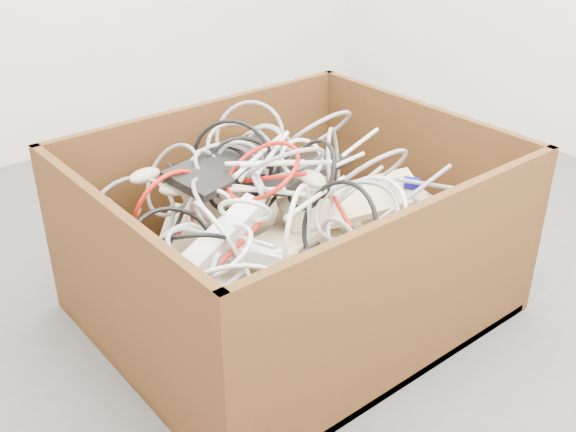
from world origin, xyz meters
TOP-DOWN VIEW (x-y plane):
  - ground at (0.00, 0.00)m, footprint 3.00×3.00m
  - cardboard_box at (-0.20, -0.06)m, footprint 1.07×0.89m
  - keyboard_pile at (-0.15, -0.05)m, footprint 0.97×0.83m
  - mice_scatter at (-0.24, -0.08)m, footprint 0.65×0.69m
  - power_strip_left at (-0.49, -0.14)m, footprint 0.32×0.14m
  - power_strip_right at (-0.42, -0.19)m, footprint 0.22×0.22m
  - vga_plug at (0.15, -0.19)m, footprint 0.06×0.06m
  - cable_tangle at (-0.30, -0.05)m, footprint 0.93×0.83m

SIDE VIEW (x-z plane):
  - ground at x=0.00m, z-range 0.00..0.00m
  - cardboard_box at x=-0.20m, z-range -0.12..0.40m
  - keyboard_pile at x=-0.15m, z-range 0.12..0.45m
  - power_strip_right at x=-0.42m, z-range 0.30..0.38m
  - vga_plug at x=0.15m, z-range 0.34..0.37m
  - mice_scatter at x=-0.24m, z-range 0.26..0.45m
  - power_strip_left at x=-0.49m, z-range 0.31..0.44m
  - cable_tangle at x=-0.30m, z-range 0.19..0.61m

